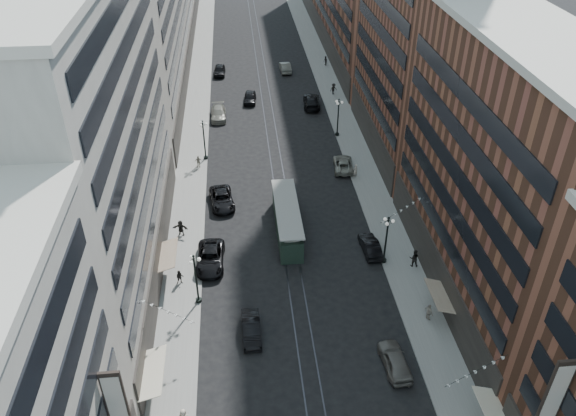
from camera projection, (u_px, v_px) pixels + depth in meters
name	position (u px, v px, depth m)	size (l,w,h in m)	color
ground	(273.00, 139.00, 79.02)	(220.00, 220.00, 0.00)	black
sidewalk_west	(197.00, 112.00, 86.32)	(4.00, 180.00, 0.15)	gray
sidewalk_east	(338.00, 106.00, 88.06)	(4.00, 180.00, 0.15)	gray
rail_west	(263.00, 109.00, 87.17)	(0.12, 180.00, 0.02)	#2D2D33
rail_east	(272.00, 109.00, 87.28)	(0.12, 180.00, 0.02)	#2D2D33
building_west_mid	(94.00, 147.00, 47.60)	(8.00, 36.00, 28.00)	#A8A295
building_east_mid	(499.00, 178.00, 47.32)	(8.00, 30.00, 24.00)	brown
lamppost_sw_far	(196.00, 277.00, 50.29)	(1.03, 1.14, 5.52)	black
lamppost_sw_mid	(204.00, 139.00, 72.44)	(1.03, 1.14, 5.52)	black
lamppost_se_far	(386.00, 238.00, 55.02)	(1.03, 1.14, 5.52)	black
lamppost_se_mid	(338.00, 116.00, 78.00)	(1.03, 1.14, 5.52)	black
streetcar	(287.00, 220.00, 60.32)	(2.52, 11.40, 3.15)	#23372B
car_2	(210.00, 258.00, 56.11)	(2.69, 5.83, 1.62)	black
car_4	(395.00, 360.00, 45.42)	(1.87, 4.65, 1.59)	#625E57
car_5	(251.00, 329.00, 48.35)	(1.55, 4.45, 1.47)	black
pedestrian_2	(180.00, 277.00, 53.58)	(0.73, 0.40, 1.51)	black
pedestrian_4	(429.00, 312.00, 49.63)	(0.98, 0.45, 1.68)	#ADA190
car_7	(222.00, 199.00, 64.97)	(2.57, 5.58, 1.55)	black
car_8	(218.00, 113.00, 84.13)	(2.22, 5.47, 1.59)	gray
car_9	(219.00, 70.00, 98.75)	(1.91, 4.74, 1.62)	black
car_10	(370.00, 246.00, 57.82)	(1.55, 4.46, 1.47)	black
car_11	(343.00, 164.00, 71.79)	(2.35, 5.10, 1.42)	gray
car_12	(312.00, 101.00, 87.69)	(2.50, 6.15, 1.78)	black
car_13	(250.00, 98.00, 89.02)	(1.85, 4.61, 1.57)	black
car_14	(285.00, 67.00, 100.03)	(1.72, 4.95, 1.63)	#646459
pedestrian_5	(181.00, 228.00, 59.85)	(1.69, 0.49, 1.83)	black
pedestrian_6	(199.00, 162.00, 71.78)	(0.96, 0.44, 1.64)	gray
pedestrian_7	(414.00, 258.00, 55.60)	(0.94, 0.52, 1.94)	black
pedestrian_8	(355.00, 171.00, 69.81)	(0.64, 0.42, 1.74)	beige
pedestrian_9	(333.00, 89.00, 91.18)	(1.19, 0.49, 1.84)	black
pedestrian_extra_1	(325.00, 61.00, 102.15)	(0.83, 0.45, 1.71)	black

